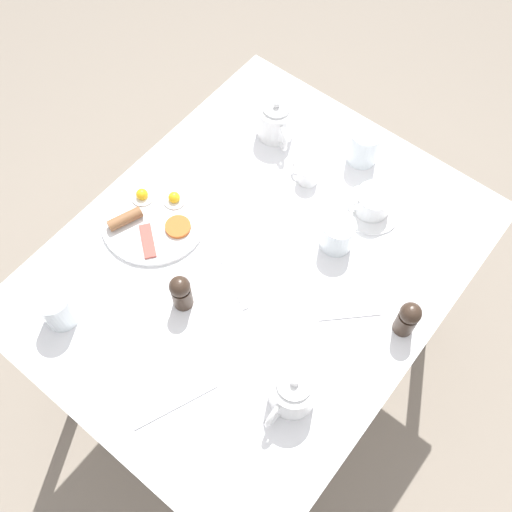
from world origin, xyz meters
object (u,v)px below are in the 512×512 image
at_px(water_glass_tall, 338,234).
at_px(creamer_jug, 308,173).
at_px(fork_by_plate, 232,279).
at_px(knife_by_plate, 176,405).
at_px(teapot_near, 293,391).
at_px(pepper_grinder, 181,292).
at_px(teacup_with_saucer_left, 373,203).
at_px(water_glass_short, 57,308).
at_px(wine_glass_spare, 364,146).
at_px(teapot_far, 276,121).
at_px(spoon_for_tea, 350,315).
at_px(breakfast_plate, 153,218).
at_px(salt_grinder, 408,318).

height_order(water_glass_tall, creamer_jug, water_glass_tall).
height_order(fork_by_plate, knife_by_plate, same).
relative_size(teapot_near, pepper_grinder, 1.70).
distance_m(teapot_near, teacup_with_saucer_left, 0.52).
height_order(creamer_jug, knife_by_plate, creamer_jug).
height_order(water_glass_short, wine_glass_spare, same).
relative_size(creamer_jug, pepper_grinder, 0.72).
distance_m(teapot_far, spoon_for_tea, 0.56).
height_order(water_glass_tall, knife_by_plate, water_glass_tall).
bearing_deg(creamer_jug, teapot_near, 123.01).
distance_m(teacup_with_saucer_left, spoon_for_tea, 0.30).
bearing_deg(fork_by_plate, breakfast_plate, -1.25).
bearing_deg(fork_by_plate, teapot_near, 153.64).
distance_m(teacup_with_saucer_left, knife_by_plate, 0.68).
bearing_deg(wine_glass_spare, creamer_jug, 63.42).
bearing_deg(breakfast_plate, fork_by_plate, 178.75).
distance_m(water_glass_tall, pepper_grinder, 0.40).
height_order(water_glass_short, pepper_grinder, pepper_grinder).
xyz_separation_m(salt_grinder, fork_by_plate, (0.38, 0.15, -0.05)).
bearing_deg(spoon_for_tea, water_glass_tall, -45.16).
xyz_separation_m(creamer_jug, knife_by_plate, (-0.13, 0.65, -0.03)).
distance_m(salt_grinder, knife_by_plate, 0.54).
xyz_separation_m(breakfast_plate, knife_by_plate, (-0.36, 0.31, -0.01)).
xyz_separation_m(water_glass_tall, creamer_jug, (0.17, -0.11, -0.02)).
relative_size(teapot_near, fork_by_plate, 1.21).
relative_size(water_glass_tall, creamer_jug, 1.14).
bearing_deg(teapot_near, fork_by_plate, 63.45).
bearing_deg(fork_by_plate, wine_glass_spare, -94.41).
relative_size(teacup_with_saucer_left, water_glass_tall, 1.69).
bearing_deg(pepper_grinder, wine_glass_spare, -98.28).
relative_size(teacup_with_saucer_left, creamer_jug, 1.93).
distance_m(breakfast_plate, fork_by_plate, 0.26).
distance_m(pepper_grinder, spoon_for_tea, 0.39).
bearing_deg(teacup_with_saucer_left, creamer_jug, 7.23).
relative_size(fork_by_plate, knife_by_plate, 0.84).
bearing_deg(breakfast_plate, water_glass_short, 93.20).
bearing_deg(pepper_grinder, water_glass_tall, -117.92).
bearing_deg(creamer_jug, wine_glass_spare, -116.58).
xyz_separation_m(teapot_far, pepper_grinder, (-0.14, 0.53, 0.01)).
xyz_separation_m(wine_glass_spare, creamer_jug, (0.07, 0.14, -0.02)).
height_order(salt_grinder, knife_by_plate, salt_grinder).
xyz_separation_m(wine_glass_spare, knife_by_plate, (-0.06, 0.80, -0.05)).
height_order(water_glass_tall, water_glass_short, water_glass_short).
bearing_deg(fork_by_plate, water_glass_short, 52.47).
xyz_separation_m(teapot_far, fork_by_plate, (-0.19, 0.42, -0.05)).
height_order(teacup_with_saucer_left, salt_grinder, salt_grinder).
distance_m(teapot_far, water_glass_short, 0.73).
bearing_deg(teacup_with_saucer_left, water_glass_short, 60.30).
relative_size(teapot_far, salt_grinder, 1.45).
relative_size(teacup_with_saucer_left, spoon_for_tea, 1.34).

